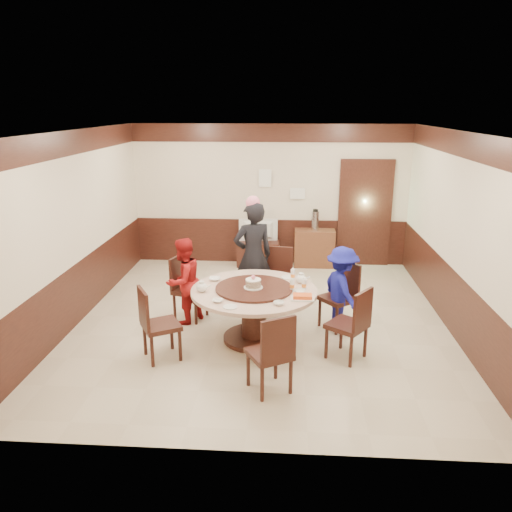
# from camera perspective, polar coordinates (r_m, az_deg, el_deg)

# --- Properties ---
(room) EXTENTS (6.00, 6.04, 2.84)m
(room) POSITION_cam_1_polar(r_m,az_deg,el_deg) (7.28, 0.74, 0.42)
(room) COLOR beige
(room) RESTS_ON ground
(banquet_table) EXTENTS (1.71, 1.71, 0.78)m
(banquet_table) POSITION_cam_1_polar(r_m,az_deg,el_deg) (6.85, -0.22, -5.51)
(banquet_table) COLOR black
(banquet_table) RESTS_ON ground
(chair_0) EXTENTS (0.62, 0.62, 0.97)m
(chair_0) POSITION_cam_1_polar(r_m,az_deg,el_deg) (7.42, 9.42, -5.84)
(chair_0) COLOR black
(chair_0) RESTS_ON ground
(chair_1) EXTENTS (0.51, 0.52, 0.97)m
(chair_1) POSITION_cam_1_polar(r_m,az_deg,el_deg) (8.03, 2.46, -3.85)
(chair_1) COLOR black
(chair_1) RESTS_ON ground
(chair_2) EXTENTS (0.56, 0.55, 0.97)m
(chair_2) POSITION_cam_1_polar(r_m,az_deg,el_deg) (7.70, -7.63, -4.90)
(chair_2) COLOR black
(chair_2) RESTS_ON ground
(chair_3) EXTENTS (0.60, 0.60, 0.97)m
(chair_3) POSITION_cam_1_polar(r_m,az_deg,el_deg) (6.58, -10.91, -9.00)
(chair_3) COLOR black
(chair_3) RESTS_ON ground
(chair_4) EXTENTS (0.60, 0.60, 0.97)m
(chair_4) POSITION_cam_1_polar(r_m,az_deg,el_deg) (5.78, 1.63, -12.51)
(chair_4) COLOR black
(chair_4) RESTS_ON ground
(chair_5) EXTENTS (0.62, 0.62, 0.97)m
(chair_5) POSITION_cam_1_polar(r_m,az_deg,el_deg) (6.57, 10.45, -9.02)
(chair_5) COLOR black
(chair_5) RESTS_ON ground
(person_standing) EXTENTS (0.74, 0.63, 1.74)m
(person_standing) POSITION_cam_1_polar(r_m,az_deg,el_deg) (7.82, -0.34, -0.03)
(person_standing) COLOR black
(person_standing) RESTS_ON ground
(person_red) EXTENTS (0.76, 0.80, 1.30)m
(person_red) POSITION_cam_1_polar(r_m,az_deg,el_deg) (7.46, -8.29, -2.85)
(person_red) COLOR #9F1516
(person_red) RESTS_ON ground
(person_blue) EXTENTS (0.74, 0.93, 1.26)m
(person_blue) POSITION_cam_1_polar(r_m,az_deg,el_deg) (7.20, 9.76, -3.83)
(person_blue) COLOR navy
(person_blue) RESTS_ON ground
(birthday_cake) EXTENTS (0.26, 0.26, 0.18)m
(birthday_cake) POSITION_cam_1_polar(r_m,az_deg,el_deg) (6.72, -0.31, -3.16)
(birthday_cake) COLOR white
(birthday_cake) RESTS_ON banquet_table
(teapot_left) EXTENTS (0.17, 0.15, 0.13)m
(teapot_left) POSITION_cam_1_polar(r_m,az_deg,el_deg) (6.71, -6.22, -3.58)
(teapot_left) COLOR white
(teapot_left) RESTS_ON banquet_table
(teapot_right) EXTENTS (0.17, 0.15, 0.13)m
(teapot_right) POSITION_cam_1_polar(r_m,az_deg,el_deg) (7.02, 5.15, -2.61)
(teapot_right) COLOR white
(teapot_right) RESTS_ON banquet_table
(bowl_0) EXTENTS (0.16, 0.16, 0.04)m
(bowl_0) POSITION_cam_1_polar(r_m,az_deg,el_deg) (7.12, -4.71, -2.64)
(bowl_0) COLOR white
(bowl_0) RESTS_ON banquet_table
(bowl_1) EXTENTS (0.14, 0.14, 0.04)m
(bowl_1) POSITION_cam_1_polar(r_m,az_deg,el_deg) (6.25, 2.63, -5.42)
(bowl_1) COLOR white
(bowl_1) RESTS_ON banquet_table
(bowl_2) EXTENTS (0.13, 0.13, 0.03)m
(bowl_2) POSITION_cam_1_polar(r_m,az_deg,el_deg) (6.36, -4.40, -5.12)
(bowl_2) COLOR white
(bowl_2) RESTS_ON banquet_table
(bowl_3) EXTENTS (0.15, 0.15, 0.05)m
(bowl_3) POSITION_cam_1_polar(r_m,az_deg,el_deg) (6.63, 5.04, -4.11)
(bowl_3) COLOR white
(bowl_3) RESTS_ON banquet_table
(saucer_near) EXTENTS (0.18, 0.18, 0.01)m
(saucer_near) POSITION_cam_1_polar(r_m,az_deg,el_deg) (6.19, -2.97, -5.83)
(saucer_near) COLOR white
(saucer_near) RESTS_ON banquet_table
(saucer_far) EXTENTS (0.18, 0.18, 0.01)m
(saucer_far) POSITION_cam_1_polar(r_m,az_deg,el_deg) (7.22, 3.62, -2.45)
(saucer_far) COLOR white
(saucer_far) RESTS_ON banquet_table
(shrimp_platter) EXTENTS (0.30, 0.20, 0.06)m
(shrimp_platter) POSITION_cam_1_polar(r_m,az_deg,el_deg) (6.45, 5.33, -4.70)
(shrimp_platter) COLOR white
(shrimp_platter) RESTS_ON banquet_table
(bottle_0) EXTENTS (0.06, 0.06, 0.16)m
(bottle_0) POSITION_cam_1_polar(r_m,az_deg,el_deg) (6.70, 4.15, -3.36)
(bottle_0) COLOR white
(bottle_0) RESTS_ON banquet_table
(bottle_1) EXTENTS (0.06, 0.06, 0.16)m
(bottle_1) POSITION_cam_1_polar(r_m,az_deg,el_deg) (6.74, 5.51, -3.28)
(bottle_1) COLOR white
(bottle_1) RESTS_ON banquet_table
(bottle_2) EXTENTS (0.06, 0.06, 0.16)m
(bottle_2) POSITION_cam_1_polar(r_m,az_deg,el_deg) (7.10, 4.22, -2.17)
(bottle_2) COLOR white
(bottle_2) RESTS_ON banquet_table
(tv_stand) EXTENTS (0.85, 0.45, 0.50)m
(tv_stand) POSITION_cam_1_polar(r_m,az_deg,el_deg) (10.15, 0.28, 0.32)
(tv_stand) COLOR black
(tv_stand) RESTS_ON ground
(television) EXTENTS (0.79, 0.19, 0.45)m
(television) POSITION_cam_1_polar(r_m,az_deg,el_deg) (10.03, 0.28, 2.92)
(television) COLOR gray
(television) RESTS_ON tv_stand
(side_cabinet) EXTENTS (0.80, 0.40, 0.75)m
(side_cabinet) POSITION_cam_1_polar(r_m,az_deg,el_deg) (10.14, 6.67, 0.92)
(side_cabinet) COLOR brown
(side_cabinet) RESTS_ON ground
(thermos) EXTENTS (0.15, 0.15, 0.38)m
(thermos) POSITION_cam_1_polar(r_m,az_deg,el_deg) (10.00, 6.78, 4.03)
(thermos) COLOR silver
(thermos) RESTS_ON side_cabinet
(notice_left) EXTENTS (0.25, 0.00, 0.35)m
(notice_left) POSITION_cam_1_polar(r_m,az_deg,el_deg) (10.03, 1.04, 8.88)
(notice_left) COLOR white
(notice_left) RESTS_ON room
(notice_right) EXTENTS (0.30, 0.00, 0.22)m
(notice_right) POSITION_cam_1_polar(r_m,az_deg,el_deg) (10.06, 4.76, 7.13)
(notice_right) COLOR white
(notice_right) RESTS_ON room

